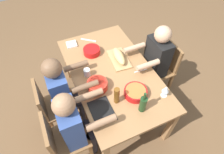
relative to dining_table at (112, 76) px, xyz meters
name	(u,v)px	position (x,y,z in m)	size (l,w,h in m)	color
ground_plane	(112,103)	(0.00, 0.00, -0.66)	(8.00, 8.00, 0.00)	brown
dining_table	(112,76)	(0.00, 0.00, 0.00)	(1.69, 0.97, 0.74)	#9E7044
chair_near_center	(162,66)	(0.00, -0.81, -0.17)	(0.40, 0.40, 0.85)	olive
diner_near_center	(154,59)	(0.00, -0.63, 0.04)	(0.41, 0.53, 1.20)	#2D2D38
chair_far_left	(62,139)	(-0.47, 0.81, -0.17)	(0.40, 0.40, 0.85)	olive
diner_far_left	(75,124)	(-0.47, 0.63, 0.04)	(0.41, 0.53, 1.20)	#2D2D38
chair_far_center	(52,105)	(0.00, 0.81, -0.17)	(0.40, 0.40, 0.85)	olive
diner_far_center	(64,90)	(0.00, 0.63, 0.04)	(0.41, 0.53, 1.20)	#2D2D38
serving_bowl_greens	(92,51)	(0.41, 0.11, 0.13)	(0.22, 0.22, 0.08)	red
serving_bowl_pasta	(97,85)	(-0.16, 0.26, 0.14)	(0.23, 0.23, 0.10)	red
serving_bowl_fruit	(136,92)	(-0.42, -0.10, 0.13)	(0.26, 0.26, 0.08)	red
cutting_board	(119,59)	(0.15, -0.17, 0.09)	(0.40, 0.22, 0.02)	tan
bread_loaf	(119,56)	(0.15, -0.17, 0.15)	(0.32, 0.11, 0.09)	tan
wine_bottle	(143,104)	(-0.62, -0.07, 0.19)	(0.08, 0.08, 0.29)	#193819
beer_bottle	(117,96)	(-0.42, 0.13, 0.19)	(0.06, 0.06, 0.22)	brown
wine_glass	(166,89)	(-0.57, -0.38, 0.20)	(0.08, 0.08, 0.17)	silver
fork_near_center	(141,71)	(-0.14, -0.33, 0.09)	(0.02, 0.17, 0.01)	silver
placemat_far_left	(102,111)	(-0.47, 0.33, 0.09)	(0.32, 0.23, 0.01)	black
cup_far_center	(87,73)	(0.06, 0.30, 0.13)	(0.08, 0.08, 0.10)	white
carving_knife	(88,40)	(0.69, 0.06, 0.09)	(0.23, 0.02, 0.01)	silver
napkin_stack	(72,44)	(0.69, 0.32, 0.10)	(0.14, 0.14, 0.02)	white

